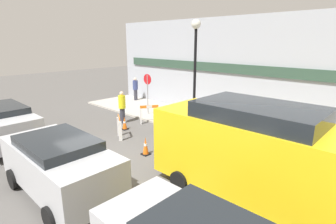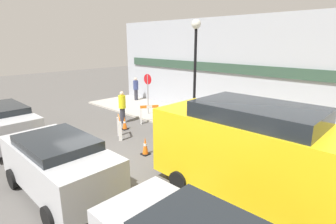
% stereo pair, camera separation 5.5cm
% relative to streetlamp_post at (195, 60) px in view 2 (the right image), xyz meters
% --- Properties ---
extents(ground_plane, '(60.00, 60.00, 0.00)m').
position_rel_streetlamp_post_xyz_m(ground_plane, '(0.27, -5.32, -3.38)').
color(ground_plane, '#565451').
extents(sidewalk_slab, '(18.00, 3.57, 0.10)m').
position_rel_streetlamp_post_xyz_m(sidewalk_slab, '(0.27, 0.97, -3.32)').
color(sidewalk_slab, '#ADA89E').
rests_on(sidewalk_slab, ground_plane).
extents(storefront_facade, '(18.00, 0.22, 5.50)m').
position_rel_streetlamp_post_xyz_m(storefront_facade, '(0.27, 2.82, -0.62)').
color(storefront_facade, '#A3A8B2').
rests_on(storefront_facade, ground_plane).
extents(streetlamp_post, '(0.44, 0.44, 5.08)m').
position_rel_streetlamp_post_xyz_m(streetlamp_post, '(0.00, 0.00, 0.00)').
color(streetlamp_post, black).
rests_on(streetlamp_post, sidewalk_slab).
extents(stop_sign, '(0.60, 0.06, 2.33)m').
position_rel_streetlamp_post_xyz_m(stop_sign, '(-3.41, 0.04, -1.72)').
color(stop_sign, gray).
rests_on(stop_sign, sidewalk_slab).
extents(barricade_0, '(0.68, 0.47, 1.04)m').
position_rel_streetlamp_post_xyz_m(barricade_0, '(-1.54, -3.37, -2.83)').
color(barricade_0, white).
rests_on(barricade_0, ground_plane).
extents(barricade_1, '(0.38, 0.90, 0.97)m').
position_rel_streetlamp_post_xyz_m(barricade_1, '(1.18, -2.53, -2.85)').
color(barricade_1, white).
rests_on(barricade_1, ground_plane).
extents(barricade_2, '(0.71, 0.41, 1.15)m').
position_rel_streetlamp_post_xyz_m(barricade_2, '(0.34, -0.97, -2.78)').
color(barricade_2, white).
rests_on(barricade_2, ground_plane).
extents(barricade_3, '(0.65, 0.87, 1.00)m').
position_rel_streetlamp_post_xyz_m(barricade_3, '(-2.18, -0.97, -2.82)').
color(barricade_3, white).
rests_on(barricade_3, ground_plane).
extents(traffic_cone_0, '(0.30, 0.30, 0.53)m').
position_rel_streetlamp_post_xyz_m(traffic_cone_0, '(-0.67, -0.92, -3.12)').
color(traffic_cone_0, black).
rests_on(traffic_cone_0, ground_plane).
extents(traffic_cone_1, '(0.30, 0.30, 0.71)m').
position_rel_streetlamp_post_xyz_m(traffic_cone_1, '(0.61, -3.73, -3.03)').
color(traffic_cone_1, black).
rests_on(traffic_cone_1, ground_plane).
extents(traffic_cone_2, '(0.30, 0.30, 0.65)m').
position_rel_streetlamp_post_xyz_m(traffic_cone_2, '(-2.37, -2.46, -3.06)').
color(traffic_cone_2, black).
rests_on(traffic_cone_2, ground_plane).
extents(traffic_cone_3, '(0.30, 0.30, 0.45)m').
position_rel_streetlamp_post_xyz_m(traffic_cone_3, '(1.41, -1.44, -3.16)').
color(traffic_cone_3, black).
rests_on(traffic_cone_3, ground_plane).
extents(person_worker, '(0.38, 0.38, 1.71)m').
position_rel_streetlamp_post_xyz_m(person_worker, '(-3.30, -1.88, -2.46)').
color(person_worker, '#33333D').
rests_on(person_worker, ground_plane).
extents(person_pedestrian, '(0.50, 0.50, 1.62)m').
position_rel_streetlamp_post_xyz_m(person_pedestrian, '(-6.80, 1.91, -2.41)').
color(person_pedestrian, '#33333D').
rests_on(person_pedestrian, sidewalk_slab).
extents(parked_car_0, '(4.50, 2.02, 1.65)m').
position_rel_streetlamp_post_xyz_m(parked_car_0, '(-4.61, -7.14, -2.44)').
color(parked_car_0, '#B7BABF').
rests_on(parked_car_0, ground_plane).
extents(parked_car_1, '(4.16, 1.94, 1.67)m').
position_rel_streetlamp_post_xyz_m(parked_car_1, '(0.85, -7.14, -2.43)').
color(parked_car_1, '#B7BABF').
rests_on(parked_car_1, ground_plane).
extents(work_van, '(5.56, 2.22, 2.70)m').
position_rel_streetlamp_post_xyz_m(work_van, '(4.91, -3.70, -1.92)').
color(work_van, yellow).
rests_on(work_van, ground_plane).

